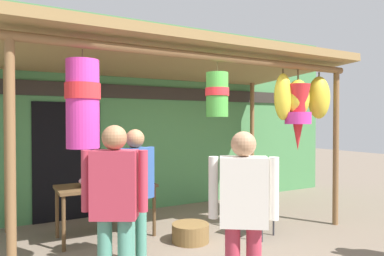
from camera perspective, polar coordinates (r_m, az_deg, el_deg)
The scene contains 10 objects.
ground_plane at distance 4.58m, azimuth 0.61°, elevation -20.35°, with size 30.00×30.00×0.00m, color #756656.
shop_facade at distance 6.61m, azimuth -10.48°, elevation 2.04°, with size 9.75×0.29×3.57m.
market_stall_canopy at distance 5.30m, azimuth -0.03°, elevation 9.05°, with size 5.16×2.63×2.75m.
display_table at distance 5.23m, azimuth -13.97°, elevation -9.91°, with size 1.35×0.69×0.76m.
flower_heap_on_table at distance 5.12m, azimuth -14.54°, elevation -8.24°, with size 0.62×0.43×0.17m.
folding_chair at distance 5.31m, azimuth 11.01°, elevation -11.66°, with size 0.52×0.52×0.84m.
wicker_basket_by_table at distance 5.03m, azimuth -0.25°, elevation -16.83°, with size 0.52×0.52×0.25m, color brown.
customer_foreground at distance 4.08m, azimuth -9.33°, elevation -9.42°, with size 0.55×0.36×1.58m.
shopper_by_bananas at distance 3.23m, azimuth -12.60°, elevation -11.58°, with size 0.53×0.39×1.64m.
passerby_at_right at distance 3.06m, azimuth 8.44°, elevation -12.94°, with size 0.51×0.41×1.59m.
Camera 1 is at (-2.10, -3.71, 1.68)m, focal length 32.42 mm.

